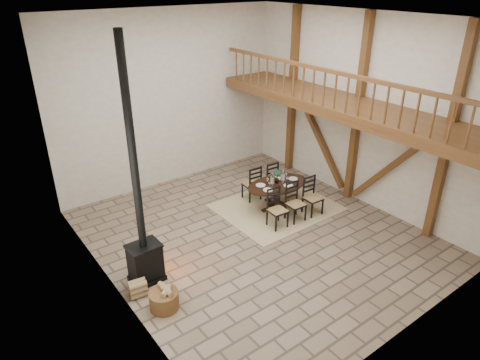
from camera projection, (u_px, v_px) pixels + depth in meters
ground at (256, 235)px, 10.46m from camera, size 8.00×8.00×0.00m
room_shell at (298, 107)px, 9.79m from camera, size 7.02×8.02×5.01m
rug at (276, 207)px, 11.68m from camera, size 3.00×2.50×0.02m
dining_table at (279, 196)px, 11.43m from camera, size 1.84×2.05×1.14m
wood_stove at (142, 234)px, 8.45m from camera, size 0.68×0.53×5.00m
log_basket at (164, 299)px, 8.11m from camera, size 0.56×0.56×0.46m
log_stack at (138, 289)px, 8.41m from camera, size 0.37×0.28×0.36m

